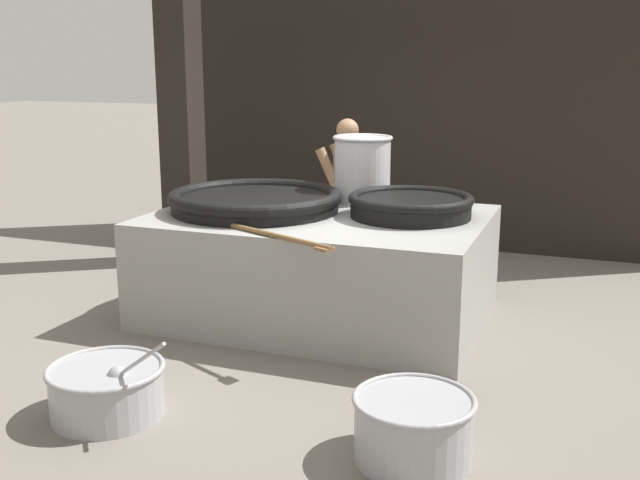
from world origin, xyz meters
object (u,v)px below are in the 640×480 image
at_px(cook, 346,192).
at_px(prep_bowl_vegetables, 107,388).
at_px(stock_pot, 362,168).
at_px(giant_wok_near, 255,200).
at_px(giant_wok_far, 411,205).
at_px(prep_bowl_meat, 413,425).

bearing_deg(cook, prep_bowl_vegetables, 80.39).
relative_size(cook, prep_bowl_vegetables, 1.75).
height_order(stock_pot, prep_bowl_vegetables, stock_pot).
xyz_separation_m(giant_wok_near, stock_pot, (0.75, 0.75, 0.22)).
relative_size(giant_wok_near, stock_pot, 2.47).
bearing_deg(giant_wok_near, stock_pot, 44.98).
height_order(giant_wok_near, cook, cook).
height_order(giant_wok_near, stock_pot, stock_pot).
bearing_deg(stock_pot, giant_wok_near, -135.02).
relative_size(giant_wok_far, stock_pot, 1.72).
distance_m(giant_wok_near, prep_bowl_meat, 2.98).
relative_size(giant_wok_near, giant_wok_far, 1.44).
bearing_deg(giant_wok_far, prep_bowl_vegetables, -118.50).
bearing_deg(cook, prep_bowl_meat, 110.99).
height_order(giant_wok_far, cook, cook).
relative_size(stock_pot, cook, 0.38).
bearing_deg(cook, giant_wok_far, 126.90).
distance_m(giant_wok_near, prep_bowl_vegetables, 2.39).
xyz_separation_m(giant_wok_near, prep_bowl_vegetables, (0.01, -2.24, -0.82)).
distance_m(stock_pot, prep_bowl_vegetables, 3.25).
bearing_deg(stock_pot, prep_bowl_meat, -67.01).
bearing_deg(giant_wok_far, cook, 130.39).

